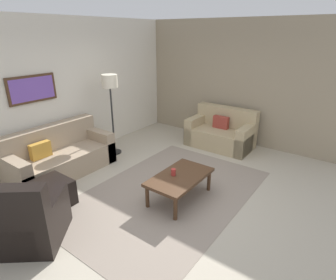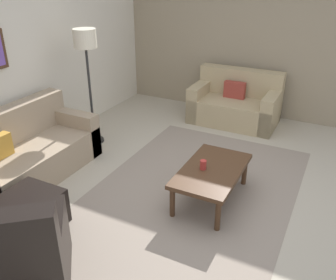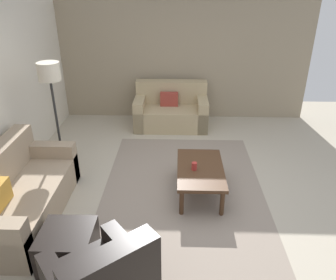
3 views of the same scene
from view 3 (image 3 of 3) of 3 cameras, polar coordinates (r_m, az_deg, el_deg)
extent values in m
plane|color=#B2A893|center=(4.84, 2.60, -9.09)|extent=(8.00, 8.00, 0.00)
cube|color=gray|center=(7.09, 2.61, 14.85)|extent=(0.12, 5.20, 2.80)
cube|color=gray|center=(4.83, 2.60, -9.06)|extent=(3.49, 2.30, 0.01)
cube|color=gray|center=(4.67, -23.30, -9.84)|extent=(1.91, 0.86, 0.42)
cube|color=gray|center=(5.27, -19.91, -3.60)|extent=(0.20, 0.86, 0.62)
cube|color=tan|center=(6.83, 0.53, 3.99)|extent=(0.85, 1.45, 0.42)
cube|color=tan|center=(7.03, 0.60, 6.67)|extent=(0.24, 1.45, 0.88)
cube|color=tan|center=(6.84, -4.75, 4.82)|extent=(0.85, 0.20, 0.62)
cube|color=tan|center=(6.81, 5.83, 4.68)|extent=(0.85, 0.20, 0.62)
cube|color=#99382D|center=(6.79, 0.20, 7.00)|extent=(0.12, 0.36, 0.28)
cube|color=black|center=(3.40, -6.54, -21.16)|extent=(0.72, 0.63, 0.60)
cube|color=black|center=(3.88, -16.74, -17.06)|extent=(0.56, 0.56, 0.40)
cylinder|color=#472D1C|center=(4.40, 9.24, -10.64)|extent=(0.06, 0.06, 0.36)
cylinder|color=#472D1C|center=(5.21, 8.03, -4.17)|extent=(0.06, 0.06, 0.36)
cylinder|color=#472D1C|center=(4.36, 2.34, -10.63)|extent=(0.06, 0.06, 0.36)
cylinder|color=#472D1C|center=(5.18, 2.29, -4.12)|extent=(0.06, 0.06, 0.36)
cube|color=#472D1C|center=(4.66, 5.56, -5.02)|extent=(1.10, 0.64, 0.05)
cylinder|color=#B2332D|center=(4.57, 4.51, -4.48)|extent=(0.07, 0.07, 0.11)
cylinder|color=black|center=(5.70, -17.37, -4.31)|extent=(0.28, 0.28, 0.03)
cylinder|color=#262626|center=(5.39, -18.36, 2.22)|extent=(0.04, 0.04, 1.45)
cylinder|color=beige|center=(5.12, -19.72, 10.99)|extent=(0.32, 0.32, 0.26)
camera|label=1|loc=(2.57, 72.15, 1.54)|focal=29.42mm
camera|label=2|loc=(1.61, 67.25, -0.58)|focal=38.58mm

